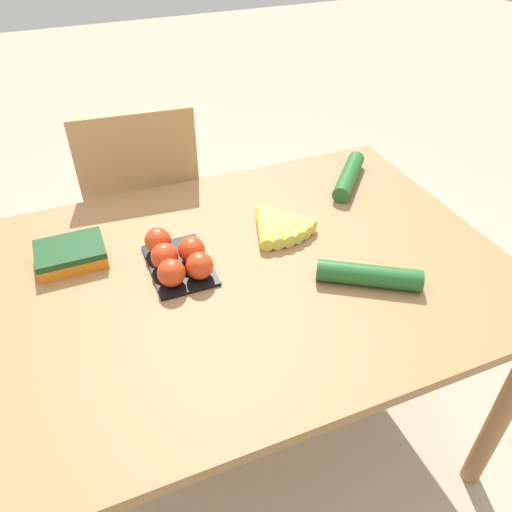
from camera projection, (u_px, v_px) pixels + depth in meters
The scene contains 8 objects.
ground_plane at pixel (256, 429), 1.81m from camera, with size 12.00×12.00×0.00m, color #B7A88E.
dining_table at pixel (256, 292), 1.39m from camera, with size 1.31×0.99×0.77m.
chair at pixel (147, 227), 1.91m from camera, with size 0.46×0.44×1.02m.
banana_bunch at pixel (276, 224), 1.44m from camera, with size 0.19×0.19×0.04m.
tomato_pack at pixel (177, 258), 1.29m from camera, with size 0.16×0.23×0.08m.
carrot_bag at pixel (71, 253), 1.32m from camera, with size 0.18×0.13×0.05m.
cucumber_near at pixel (349, 176), 1.64m from camera, with size 0.22×0.23×0.06m.
cucumber_far at pixel (369, 275), 1.25m from camera, with size 0.25×0.19×0.06m.
Camera 1 is at (-0.39, -0.94, 1.62)m, focal length 35.00 mm.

